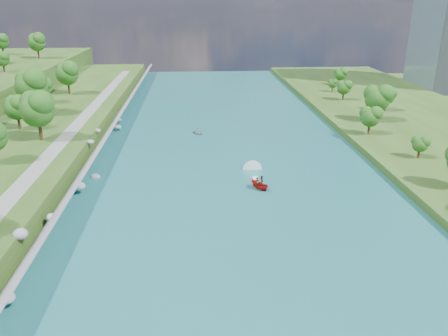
{
  "coord_description": "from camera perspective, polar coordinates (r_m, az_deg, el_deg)",
  "views": [
    {
      "loc": [
        -6.24,
        -53.13,
        29.65
      ],
      "look_at": [
        -1.5,
        16.68,
        2.5
      ],
      "focal_mm": 35.0,
      "sensor_mm": 36.0,
      "label": 1
    }
  ],
  "objects": [
    {
      "name": "river_water",
      "position": [
        79.14,
        0.92,
        -0.76
      ],
      "size": [
        55.0,
        240.0,
        0.1
      ],
      "primitive_type": "cube",
      "color": "#1A6264",
      "rests_on": "ground"
    },
    {
      "name": "riverside_path",
      "position": [
        81.97,
        -22.34,
        0.99
      ],
      "size": [
        3.0,
        200.0,
        0.1
      ],
      "primitive_type": "cube",
      "color": "gray",
      "rests_on": "berm_west"
    },
    {
      "name": "riprap_bank",
      "position": [
        80.04,
        -17.8,
        -0.22
      ],
      "size": [
        4.86,
        236.0,
        4.78
      ],
      "color": "slate",
      "rests_on": "ground"
    },
    {
      "name": "ground",
      "position": [
        61.16,
        2.48,
        -7.81
      ],
      "size": [
        260.0,
        260.0,
        0.0
      ],
      "primitive_type": "plane",
      "color": "#2D5119",
      "rests_on": "ground"
    },
    {
      "name": "raft",
      "position": [
        102.68,
        -3.4,
        4.65
      ],
      "size": [
        3.69,
        3.82,
        1.5
      ],
      "rotation": [
        0.0,
        0.0,
        0.68
      ],
      "color": "#92949A",
      "rests_on": "river_water"
    },
    {
      "name": "motorboat",
      "position": [
        74.56,
        4.43,
        -1.7
      ],
      "size": [
        3.6,
        18.62,
        2.24
      ],
      "rotation": [
        0.0,
        0.0,
        3.81
      ],
      "color": "#B70E0F",
      "rests_on": "river_water"
    },
    {
      "name": "trees_east",
      "position": [
        96.26,
        23.73,
        5.15
      ],
      "size": [
        17.14,
        137.78,
        11.1
      ],
      "color": "#2E5416",
      "rests_on": "berm_east"
    }
  ]
}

